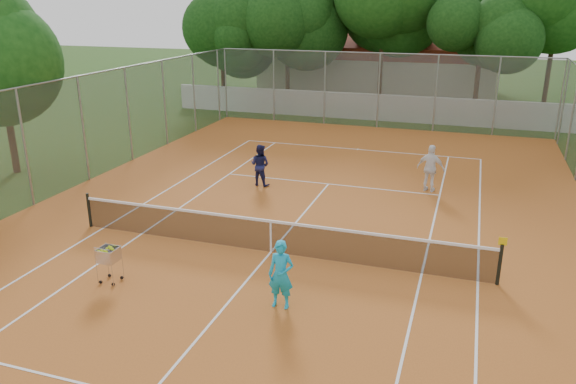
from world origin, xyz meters
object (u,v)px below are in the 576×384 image
(player_near, at_px, (281,275))
(player_far_right, at_px, (431,168))
(clubhouse, at_px, (379,63))
(ball_hopper, at_px, (109,264))
(player_far_left, at_px, (260,165))
(tennis_net, at_px, (271,236))

(player_near, distance_m, player_far_right, 9.75)
(clubhouse, bearing_deg, ball_hopper, -92.12)
(clubhouse, distance_m, player_near, 31.85)
(player_near, height_order, player_far_left, player_near)
(player_far_right, bearing_deg, player_far_left, 24.52)
(clubhouse, bearing_deg, player_near, -84.20)
(clubhouse, relative_size, player_far_left, 10.42)
(player_near, xyz_separation_m, ball_hopper, (-4.40, -0.22, -0.31))
(player_far_right, bearing_deg, player_near, 87.92)
(ball_hopper, bearing_deg, clubhouse, 94.08)
(player_far_left, height_order, ball_hopper, player_far_left)
(tennis_net, bearing_deg, player_far_left, 113.86)
(clubhouse, relative_size, player_far_right, 9.48)
(player_far_left, xyz_separation_m, player_far_right, (6.13, 1.28, 0.08))
(tennis_net, xyz_separation_m, player_near, (1.21, -2.66, 0.32))
(tennis_net, height_order, player_near, player_near)
(clubhouse, distance_m, player_far_left, 23.56)
(tennis_net, xyz_separation_m, ball_hopper, (-3.18, -2.88, 0.01))
(tennis_net, relative_size, player_near, 7.37)
(tennis_net, xyz_separation_m, player_far_right, (3.70, 6.77, 0.38))
(tennis_net, relative_size, player_far_left, 7.55)
(player_far_right, bearing_deg, clubhouse, -62.93)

